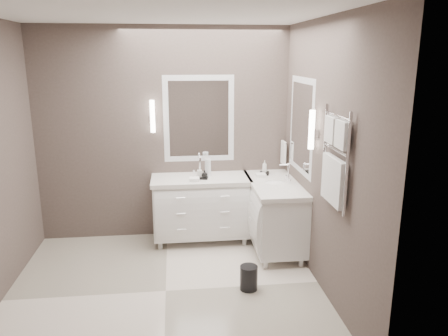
{
  "coord_description": "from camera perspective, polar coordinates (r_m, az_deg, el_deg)",
  "views": [
    {
      "loc": [
        0.13,
        -4.04,
        2.34
      ],
      "look_at": [
        0.68,
        0.7,
        1.1
      ],
      "focal_mm": 35.0,
      "sensor_mm": 36.0,
      "label": 1
    }
  ],
  "objects": [
    {
      "name": "vanity_back",
      "position": [
        5.59,
        -2.98,
        -4.82
      ],
      "size": [
        1.24,
        0.59,
        0.97
      ],
      "color": "white",
      "rests_on": "floor"
    },
    {
      "name": "waste_bin",
      "position": [
        4.61,
        3.24,
        -14.12
      ],
      "size": [
        0.19,
        0.19,
        0.25
      ],
      "primitive_type": "cylinder",
      "rotation": [
        0.0,
        0.0,
        -0.02
      ],
      "color": "black",
      "rests_on": "floor"
    },
    {
      "name": "sconce_back",
      "position": [
        5.53,
        -9.32,
        6.6
      ],
      "size": [
        0.06,
        0.06,
        0.4
      ],
      "color": "white",
      "rests_on": "wall_back"
    },
    {
      "name": "soap_bottle_b",
      "position": [
        5.38,
        -2.55,
        -0.76
      ],
      "size": [
        0.08,
        0.08,
        0.1
      ],
      "primitive_type": "imported",
      "rotation": [
        0.0,
        0.0,
        0.07
      ],
      "color": "black",
      "rests_on": "amenity_tray_back"
    },
    {
      "name": "amenity_tray_right",
      "position": [
        5.65,
        5.29,
        -0.68
      ],
      "size": [
        0.15,
        0.18,
        0.02
      ],
      "primitive_type": "cube",
      "rotation": [
        0.0,
        0.0,
        -0.25
      ],
      "color": "black",
      "rests_on": "vanity_right"
    },
    {
      "name": "floor",
      "position": [
        4.67,
        -7.61,
        -15.67
      ],
      "size": [
        3.2,
        3.0,
        0.01
      ],
      "primitive_type": "cube",
      "color": "#F0E2D1",
      "rests_on": "ground"
    },
    {
      "name": "ceiling",
      "position": [
        4.06,
        -8.96,
        19.57
      ],
      "size": [
        3.2,
        3.0,
        0.01
      ],
      "primitive_type": "cube",
      "color": "white",
      "rests_on": "wall_back"
    },
    {
      "name": "soap_bottle_c",
      "position": [
        5.62,
        5.31,
        0.21
      ],
      "size": [
        0.08,
        0.08,
        0.16
      ],
      "primitive_type": "imported",
      "rotation": [
        0.0,
        0.0,
        -0.29
      ],
      "color": "white",
      "rests_on": "amenity_tray_right"
    },
    {
      "name": "water_bottle",
      "position": [
        5.51,
        -2.11,
        0.04
      ],
      "size": [
        0.1,
        0.1,
        0.22
      ],
      "primitive_type": "cylinder",
      "rotation": [
        0.0,
        0.0,
        0.36
      ],
      "color": "silver",
      "rests_on": "vanity_back"
    },
    {
      "name": "sconce_right",
      "position": [
        4.55,
        11.37,
        4.83
      ],
      "size": [
        0.06,
        0.06,
        0.4
      ],
      "color": "white",
      "rests_on": "wall_right"
    },
    {
      "name": "amenity_tray_back",
      "position": [
        5.42,
        -2.88,
        -1.28
      ],
      "size": [
        0.17,
        0.14,
        0.02
      ],
      "primitive_type": "cube",
      "rotation": [
        0.0,
        0.0,
        -0.21
      ],
      "color": "black",
      "rests_on": "vanity_back"
    },
    {
      "name": "vanity_right",
      "position": [
        5.41,
        6.57,
        -5.58
      ],
      "size": [
        0.59,
        1.24,
        0.97
      ],
      "color": "white",
      "rests_on": "floor"
    },
    {
      "name": "mirror_back",
      "position": [
        5.6,
        -3.3,
        6.42
      ],
      "size": [
        0.9,
        0.02,
        1.1
      ],
      "color": "white",
      "rests_on": "wall_back"
    },
    {
      "name": "towel_ladder",
      "position": [
        4.02,
        14.24,
        0.5
      ],
      "size": [
        0.06,
        0.58,
        0.9
      ],
      "color": "white",
      "rests_on": "wall_right"
    },
    {
      "name": "mirror_right",
      "position": [
        5.12,
        10.05,
        5.47
      ],
      "size": [
        0.02,
        0.9,
        1.1
      ],
      "color": "white",
      "rests_on": "wall_right"
    },
    {
      "name": "wall_right",
      "position": [
        4.42,
        13.07,
        1.24
      ],
      "size": [
        0.01,
        3.0,
        2.7
      ],
      "primitive_type": "cube",
      "color": "#4E433E",
      "rests_on": "floor"
    },
    {
      "name": "soap_bottle_a",
      "position": [
        5.42,
        -3.22,
        -0.5
      ],
      "size": [
        0.06,
        0.06,
        0.12
      ],
      "primitive_type": "imported",
      "rotation": [
        0.0,
        0.0,
        0.02
      ],
      "color": "white",
      "rests_on": "amenity_tray_back"
    },
    {
      "name": "towel_bar_corner",
      "position": [
        5.72,
        7.78,
        2.06
      ],
      "size": [
        0.03,
        0.22,
        0.3
      ],
      "color": "white",
      "rests_on": "wall_right"
    },
    {
      "name": "wall_front",
      "position": [
        2.73,
        -9.0,
        -6.85
      ],
      "size": [
        3.2,
        0.01,
        2.7
      ],
      "primitive_type": "cube",
      "color": "#4E433E",
      "rests_on": "floor"
    },
    {
      "name": "wall_back",
      "position": [
        5.64,
        -7.86,
        4.31
      ],
      "size": [
        3.2,
        0.01,
        2.7
      ],
      "primitive_type": "cube",
      "color": "#4E433E",
      "rests_on": "floor"
    }
  ]
}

